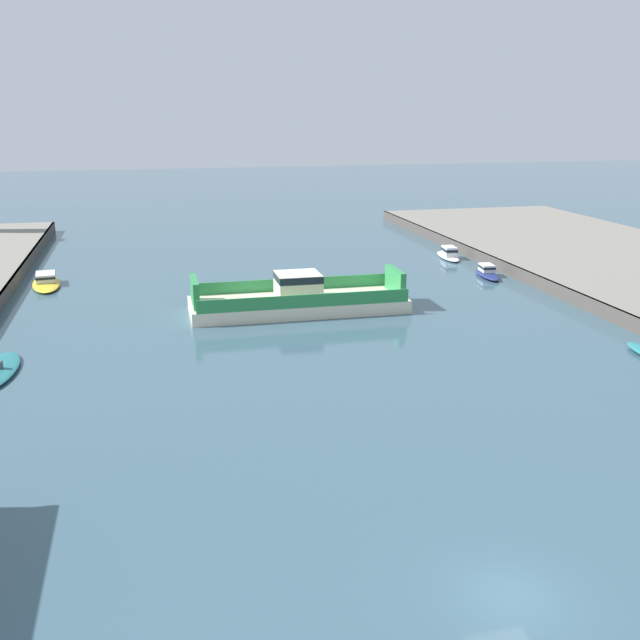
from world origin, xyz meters
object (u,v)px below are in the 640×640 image
(chain_ferry, at_px, (298,299))
(moored_boat_upstream_b, at_px, (487,272))
(moored_boat_near_right, at_px, (449,254))
(moored_boat_far_left, at_px, (46,281))

(chain_ferry, bearing_deg, moored_boat_upstream_b, 21.14)
(moored_boat_near_right, distance_m, moored_boat_far_left, 44.41)
(moored_boat_far_left, bearing_deg, moored_boat_upstream_b, -8.57)
(moored_boat_near_right, bearing_deg, moored_boat_upstream_b, -89.54)
(moored_boat_near_right, height_order, moored_boat_far_left, moored_boat_near_right)
(moored_boat_upstream_b, bearing_deg, chain_ferry, -158.86)
(chain_ferry, height_order, moored_boat_upstream_b, chain_ferry)
(chain_ferry, relative_size, moored_boat_far_left, 2.28)
(chain_ferry, relative_size, moored_boat_near_right, 2.87)
(chain_ferry, height_order, moored_boat_near_right, chain_ferry)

